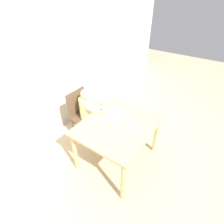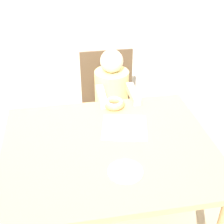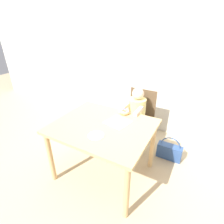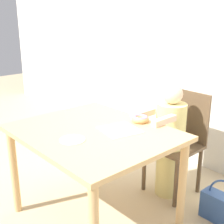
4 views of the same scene
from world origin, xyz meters
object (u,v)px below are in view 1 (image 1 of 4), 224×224
object	(u,v)px
child_figure	(88,115)
donut	(101,110)
chair	(83,114)
handbag	(108,117)

from	to	relation	value
child_figure	donut	distance (m)	0.43
chair	donut	bearing A→B (deg)	-95.30
child_figure	handbag	world-z (taller)	child_figure
chair	donut	xyz separation A→B (m)	(-0.04, -0.45, 0.30)
donut	handbag	xyz separation A→B (m)	(0.60, 0.32, -0.65)
chair	handbag	bearing A→B (deg)	-12.91
chair	donut	distance (m)	0.55
donut	chair	bearing A→B (deg)	84.70
child_figure	handbag	xyz separation A→B (m)	(0.56, -0.00, -0.38)
chair	child_figure	size ratio (longest dim) A/B	0.90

